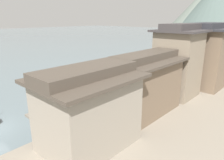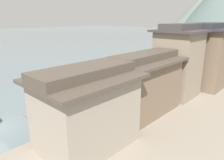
{
  "view_description": "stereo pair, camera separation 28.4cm",
  "coord_description": "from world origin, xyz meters",
  "px_view_note": "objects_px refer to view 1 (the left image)",
  "views": [
    {
      "loc": [
        20.5,
        -4.99,
        10.25
      ],
      "look_at": [
        1.66,
        15.29,
        1.96
      ],
      "focal_mm": 33.36,
      "sensor_mm": 36.0,
      "label": 1
    },
    {
      "loc": [
        20.71,
        -4.79,
        10.25
      ],
      "look_at": [
        1.66,
        15.29,
        1.96
      ],
      "focal_mm": 33.36,
      "sensor_mm": 36.0,
      "label": 2
    }
  ],
  "objects_px": {
    "boat_moored_second": "(163,62)",
    "boat_moored_far": "(196,52)",
    "boat_moored_third": "(205,65)",
    "house_waterfront_far": "(219,57)",
    "house_waterfront_tall": "(178,61)",
    "house_waterfront_nearest": "(88,108)",
    "boat_moored_nearest": "(207,55)",
    "house_waterfront_second": "(145,83)",
    "house_waterfront_narrow": "(205,55)"
  },
  "relations": [
    {
      "from": "boat_moored_second",
      "to": "boat_moored_far",
      "type": "relative_size",
      "value": 1.06
    },
    {
      "from": "boat_moored_third",
      "to": "house_waterfront_far",
      "type": "bearing_deg",
      "value": -59.93
    },
    {
      "from": "boat_moored_second",
      "to": "house_waterfront_tall",
      "type": "relative_size",
      "value": 0.62
    },
    {
      "from": "boat_moored_third",
      "to": "house_waterfront_tall",
      "type": "bearing_deg",
      "value": -78.99
    },
    {
      "from": "house_waterfront_nearest",
      "to": "house_waterfront_far",
      "type": "relative_size",
      "value": 1.03
    },
    {
      "from": "house_waterfront_tall",
      "to": "house_waterfront_far",
      "type": "height_order",
      "value": "house_waterfront_tall"
    },
    {
      "from": "house_waterfront_far",
      "to": "boat_moored_second",
      "type": "bearing_deg",
      "value": 157.6
    },
    {
      "from": "boat_moored_nearest",
      "to": "house_waterfront_second",
      "type": "xyz_separation_m",
      "value": [
        8.39,
        -42.8,
        3.61
      ]
    },
    {
      "from": "house_waterfront_nearest",
      "to": "house_waterfront_far",
      "type": "distance_m",
      "value": 29.02
    },
    {
      "from": "house_waterfront_second",
      "to": "house_waterfront_far",
      "type": "xyz_separation_m",
      "value": [
        0.72,
        21.1,
        -0.0
      ]
    },
    {
      "from": "boat_moored_nearest",
      "to": "boat_moored_second",
      "type": "relative_size",
      "value": 0.81
    },
    {
      "from": "boat_moored_third",
      "to": "house_waterfront_narrow",
      "type": "xyz_separation_m",
      "value": [
        5.29,
        -16.53,
        4.92
      ]
    },
    {
      "from": "boat_moored_second",
      "to": "house_waterfront_tall",
      "type": "xyz_separation_m",
      "value": [
        12.96,
        -20.1,
        4.93
      ]
    },
    {
      "from": "boat_moored_third",
      "to": "boat_moored_far",
      "type": "xyz_separation_m",
      "value": [
        -8.78,
        17.44,
        0.0
      ]
    },
    {
      "from": "boat_moored_third",
      "to": "house_waterfront_far",
      "type": "height_order",
      "value": "house_waterfront_far"
    },
    {
      "from": "house_waterfront_second",
      "to": "boat_moored_second",
      "type": "bearing_deg",
      "value": 115.67
    },
    {
      "from": "house_waterfront_tall",
      "to": "house_waterfront_narrow",
      "type": "bearing_deg",
      "value": 83.9
    },
    {
      "from": "house_waterfront_second",
      "to": "house_waterfront_tall",
      "type": "relative_size",
      "value": 0.95
    },
    {
      "from": "boat_moored_far",
      "to": "house_waterfront_far",
      "type": "xyz_separation_m",
      "value": [
        13.92,
        -26.31,
        3.62
      ]
    },
    {
      "from": "house_waterfront_narrow",
      "to": "boat_moored_second",
      "type": "bearing_deg",
      "value": 135.95
    },
    {
      "from": "boat_moored_far",
      "to": "house_waterfront_nearest",
      "type": "bearing_deg",
      "value": -76.25
    },
    {
      "from": "house_waterfront_narrow",
      "to": "house_waterfront_tall",
      "type": "bearing_deg",
      "value": -96.1
    },
    {
      "from": "boat_moored_third",
      "to": "house_waterfront_second",
      "type": "height_order",
      "value": "house_waterfront_second"
    },
    {
      "from": "house_waterfront_nearest",
      "to": "house_waterfront_narrow",
      "type": "relative_size",
      "value": 0.87
    },
    {
      "from": "boat_moored_far",
      "to": "house_waterfront_nearest",
      "type": "distance_m",
      "value": 57.08
    },
    {
      "from": "boat_moored_nearest",
      "to": "house_waterfront_nearest",
      "type": "relative_size",
      "value": 0.58
    },
    {
      "from": "boat_moored_far",
      "to": "house_waterfront_nearest",
      "type": "xyz_separation_m",
      "value": [
        13.54,
        -55.33,
        3.62
      ]
    },
    {
      "from": "boat_moored_nearest",
      "to": "boat_moored_third",
      "type": "xyz_separation_m",
      "value": [
        3.97,
        -12.83,
        -0.02
      ]
    },
    {
      "from": "house_waterfront_narrow",
      "to": "house_waterfront_far",
      "type": "distance_m",
      "value": 7.78
    },
    {
      "from": "boat_moored_nearest",
      "to": "boat_moored_third",
      "type": "distance_m",
      "value": 13.43
    },
    {
      "from": "house_waterfront_far",
      "to": "house_waterfront_tall",
      "type": "bearing_deg",
      "value": -92.3
    },
    {
      "from": "house_waterfront_narrow",
      "to": "boat_moored_nearest",
      "type": "bearing_deg",
      "value": 107.49
    },
    {
      "from": "house_waterfront_narrow",
      "to": "house_waterfront_far",
      "type": "relative_size",
      "value": 1.19
    },
    {
      "from": "boat_moored_nearest",
      "to": "boat_moored_far",
      "type": "distance_m",
      "value": 6.67
    },
    {
      "from": "boat_moored_second",
      "to": "boat_moored_third",
      "type": "distance_m",
      "value": 9.03
    },
    {
      "from": "boat_moored_far",
      "to": "house_waterfront_tall",
      "type": "xyz_separation_m",
      "value": [
        13.33,
        -40.83,
        4.94
      ]
    },
    {
      "from": "boat_moored_second",
      "to": "house_waterfront_nearest",
      "type": "xyz_separation_m",
      "value": [
        13.16,
        -34.6,
        3.61
      ]
    },
    {
      "from": "house_waterfront_far",
      "to": "boat_moored_nearest",
      "type": "bearing_deg",
      "value": 112.76
    },
    {
      "from": "house_waterfront_second",
      "to": "house_waterfront_tall",
      "type": "xyz_separation_m",
      "value": [
        0.13,
        6.58,
        1.32
      ]
    },
    {
      "from": "boat_moored_nearest",
      "to": "house_waterfront_far",
      "type": "relative_size",
      "value": 0.6
    },
    {
      "from": "boat_moored_far",
      "to": "house_waterfront_narrow",
      "type": "distance_m",
      "value": 37.1
    },
    {
      "from": "boat_moored_second",
      "to": "house_waterfront_nearest",
      "type": "height_order",
      "value": "house_waterfront_nearest"
    },
    {
      "from": "boat_moored_second",
      "to": "house_waterfront_narrow",
      "type": "xyz_separation_m",
      "value": [
        13.69,
        -13.25,
        4.9
      ]
    },
    {
      "from": "boat_moored_second",
      "to": "house_waterfront_tall",
      "type": "height_order",
      "value": "house_waterfront_tall"
    },
    {
      "from": "boat_moored_nearest",
      "to": "house_waterfront_narrow",
      "type": "xyz_separation_m",
      "value": [
        9.25,
        -29.37,
        4.9
      ]
    },
    {
      "from": "boat_moored_nearest",
      "to": "house_waterfront_narrow",
      "type": "distance_m",
      "value": 31.18
    },
    {
      "from": "house_waterfront_nearest",
      "to": "boat_moored_nearest",
      "type": "bearing_deg",
      "value": 99.76
    },
    {
      "from": "boat_moored_second",
      "to": "boat_moored_third",
      "type": "relative_size",
      "value": 1.06
    },
    {
      "from": "boat_moored_second",
      "to": "boat_moored_third",
      "type": "height_order",
      "value": "boat_moored_second"
    },
    {
      "from": "boat_moored_nearest",
      "to": "house_waterfront_tall",
      "type": "height_order",
      "value": "house_waterfront_tall"
    }
  ]
}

